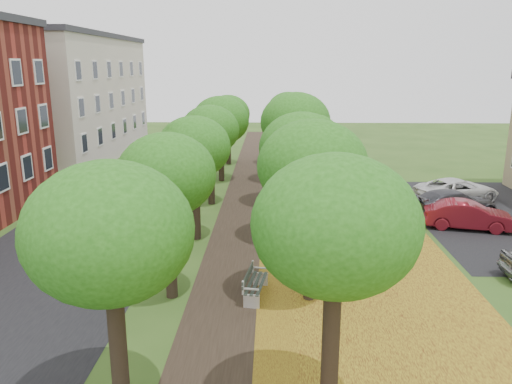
# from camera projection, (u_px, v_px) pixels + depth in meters

# --- Properties ---
(street_asphalt) EXTENTS (8.00, 70.00, 0.01)m
(street_asphalt) POSITION_uv_depth(u_px,v_px,m) (106.00, 218.00, 26.41)
(street_asphalt) COLOR black
(street_asphalt) RESTS_ON ground
(footpath) EXTENTS (3.20, 70.00, 0.01)m
(footpath) POSITION_uv_depth(u_px,v_px,m) (247.00, 220.00, 26.19)
(footpath) COLOR black
(footpath) RESTS_ON ground
(leaf_verge) EXTENTS (7.50, 70.00, 0.01)m
(leaf_verge) POSITION_uv_depth(u_px,v_px,m) (342.00, 220.00, 26.04)
(leaf_verge) COLOR gold
(leaf_verge) RESTS_ON ground
(parking_lot) EXTENTS (9.00, 16.00, 0.01)m
(parking_lot) POSITION_uv_depth(u_px,v_px,m) (499.00, 216.00, 26.77)
(parking_lot) COLOR black
(parking_lot) RESTS_ON ground
(tree_row_west) EXTENTS (3.64, 33.64, 5.89)m
(tree_row_west) POSITION_uv_depth(u_px,v_px,m) (203.00, 138.00, 25.18)
(tree_row_west) COLOR black
(tree_row_west) RESTS_ON ground
(tree_row_east) EXTENTS (3.64, 33.64, 5.89)m
(tree_row_east) POSITION_uv_depth(u_px,v_px,m) (298.00, 138.00, 25.04)
(tree_row_east) COLOR black
(tree_row_east) RESTS_ON ground
(building_cream) EXTENTS (10.30, 20.30, 10.40)m
(building_cream) POSITION_uv_depth(u_px,v_px,m) (59.00, 97.00, 42.81)
(building_cream) COLOR beige
(building_cream) RESTS_ON ground
(bench) EXTENTS (0.86, 2.04, 0.93)m
(bench) POSITION_uv_depth(u_px,v_px,m) (254.00, 283.00, 17.44)
(bench) COLOR #28322B
(bench) RESTS_ON ground
(car_red) EXTENTS (4.41, 2.33, 1.38)m
(car_red) POSITION_uv_depth(u_px,v_px,m) (468.00, 215.00, 24.60)
(car_red) COLOR maroon
(car_red) RESTS_ON ground
(car_grey) EXTENTS (5.30, 3.40, 1.43)m
(car_grey) POSITION_uv_depth(u_px,v_px,m) (453.00, 203.00, 26.64)
(car_grey) COLOR #38373D
(car_grey) RESTS_ON ground
(car_white) EXTENTS (5.47, 3.85, 1.39)m
(car_white) POSITION_uv_depth(u_px,v_px,m) (457.00, 190.00, 29.52)
(car_white) COLOR silver
(car_white) RESTS_ON ground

